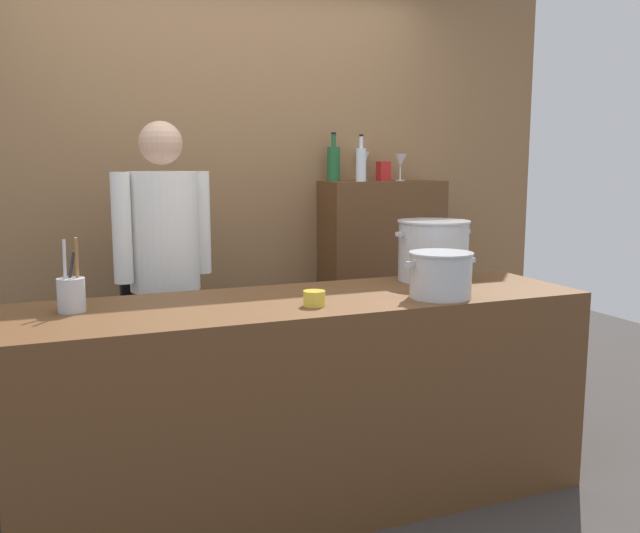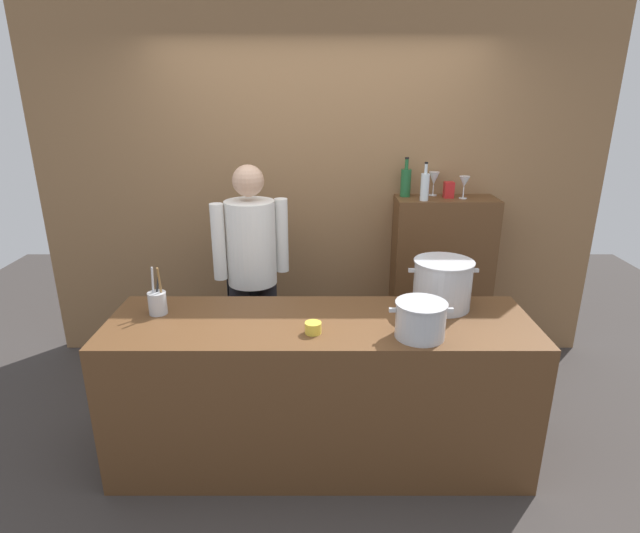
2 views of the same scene
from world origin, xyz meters
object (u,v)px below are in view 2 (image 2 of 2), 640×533
(wine_bottle_green, at_px, (405,182))
(spice_tin_red, at_px, (448,190))
(wine_glass_short, at_px, (433,179))
(chef, at_px, (251,265))
(stockpot_small, at_px, (420,320))
(butter_jar, at_px, (312,328))
(wine_glass_wide, at_px, (463,182))
(utensil_crock, at_px, (157,302))
(stockpot_large, at_px, (441,284))
(wine_bottle_clear, at_px, (424,186))

(wine_bottle_green, height_order, spice_tin_red, wine_bottle_green)
(wine_glass_short, distance_m, spice_tin_red, 0.15)
(chef, bearing_deg, wine_glass_short, -179.57)
(chef, bearing_deg, stockpot_small, 114.98)
(stockpot_small, bearing_deg, butter_jar, 175.92)
(stockpot_small, distance_m, wine_glass_short, 1.60)
(chef, bearing_deg, butter_jar, 94.37)
(spice_tin_red, bearing_deg, wine_glass_wide, -15.49)
(wine_glass_short, relative_size, wine_glass_wide, 1.09)
(stockpot_small, distance_m, utensil_crock, 1.48)
(stockpot_large, distance_m, wine_bottle_clear, 1.01)
(wine_glass_wide, bearing_deg, wine_glass_short, 150.72)
(utensil_crock, relative_size, wine_glass_short, 1.57)
(stockpot_large, bearing_deg, chef, 154.66)
(stockpot_large, distance_m, spice_tin_red, 1.11)
(stockpot_large, height_order, wine_glass_wide, wine_glass_wide)
(stockpot_small, relative_size, spice_tin_red, 2.76)
(chef, height_order, wine_glass_wide, chef)
(wine_bottle_clear, distance_m, wine_bottle_green, 0.19)
(chef, relative_size, butter_jar, 18.75)
(wine_bottle_clear, height_order, wine_glass_wide, wine_bottle_clear)
(stockpot_large, xyz_separation_m, spice_tin_red, (0.25, 1.02, 0.36))
(stockpot_small, height_order, spice_tin_red, spice_tin_red)
(stockpot_small, bearing_deg, wine_glass_short, 76.72)
(utensil_crock, bearing_deg, spice_tin_red, 30.34)
(wine_bottle_green, distance_m, wine_glass_wide, 0.43)
(stockpot_large, bearing_deg, spice_tin_red, 76.09)
(stockpot_large, xyz_separation_m, wine_glass_short, (0.15, 1.10, 0.43))
(stockpot_large, xyz_separation_m, wine_bottle_clear, (0.05, 0.92, 0.41))
(utensil_crock, xyz_separation_m, wine_bottle_green, (1.58, 1.16, 0.49))
(butter_jar, bearing_deg, stockpot_large, 24.55)
(wine_bottle_clear, height_order, spice_tin_red, wine_bottle_clear)
(chef, distance_m, stockpot_small, 1.37)
(chef, xyz_separation_m, stockpot_small, (0.99, -0.95, 0.03))
(utensil_crock, distance_m, butter_jar, 0.93)
(utensil_crock, height_order, wine_bottle_green, wine_bottle_green)
(butter_jar, xyz_separation_m, wine_bottle_green, (0.69, 1.41, 0.53))
(chef, relative_size, stockpot_small, 5.03)
(butter_jar, distance_m, wine_bottle_clear, 1.58)
(stockpot_large, xyz_separation_m, butter_jar, (-0.75, -0.34, -0.11))
(wine_bottle_green, bearing_deg, butter_jar, -115.96)
(chef, bearing_deg, stockpot_large, 133.28)
(wine_bottle_clear, height_order, wine_glass_short, wine_bottle_clear)
(stockpot_small, bearing_deg, wine_glass_wide, 68.06)
(stockpot_large, relative_size, utensil_crock, 1.42)
(utensil_crock, distance_m, wine_glass_wide, 2.33)
(utensil_crock, bearing_deg, wine_glass_short, 33.60)
(chef, height_order, wine_glass_short, chef)
(stockpot_small, distance_m, butter_jar, 0.56)
(wine_bottle_green, height_order, wine_glass_short, wine_bottle_green)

